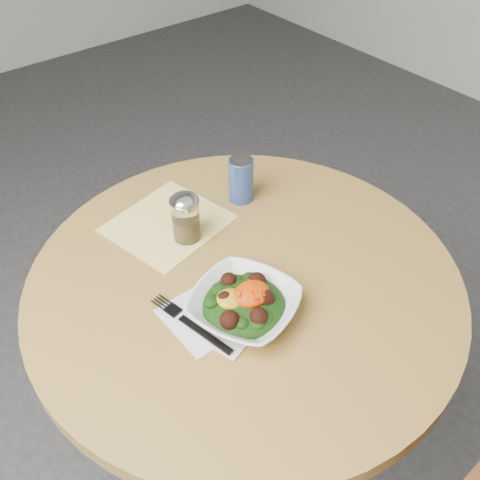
% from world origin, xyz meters
% --- Properties ---
extents(ground, '(6.00, 6.00, 0.00)m').
position_xyz_m(ground, '(0.00, 0.00, 0.00)').
color(ground, '#2D2D2F').
rests_on(ground, ground).
extents(table, '(0.90, 0.90, 0.75)m').
position_xyz_m(table, '(0.00, 0.00, 0.55)').
color(table, black).
rests_on(table, ground).
extents(cloth_napkin, '(0.29, 0.27, 0.00)m').
position_xyz_m(cloth_napkin, '(-0.03, 0.24, 0.75)').
color(cloth_napkin, yellow).
rests_on(cloth_napkin, table).
extents(paper_napkins, '(0.19, 0.19, 0.00)m').
position_xyz_m(paper_napkins, '(-0.11, -0.05, 0.75)').
color(paper_napkins, silver).
rests_on(paper_napkins, table).
extents(salad_bowl, '(0.25, 0.25, 0.07)m').
position_xyz_m(salad_bowl, '(-0.07, -0.08, 0.78)').
color(salad_bowl, white).
rests_on(salad_bowl, table).
extents(fork, '(0.05, 0.20, 0.00)m').
position_xyz_m(fork, '(-0.16, -0.03, 0.76)').
color(fork, black).
rests_on(fork, table).
extents(spice_shaker, '(0.06, 0.06, 0.12)m').
position_xyz_m(spice_shaker, '(-0.03, 0.17, 0.81)').
color(spice_shaker, silver).
rests_on(spice_shaker, table).
extents(beverage_can, '(0.06, 0.06, 0.11)m').
position_xyz_m(beverage_can, '(0.16, 0.21, 0.81)').
color(beverage_can, navy).
rests_on(beverage_can, table).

